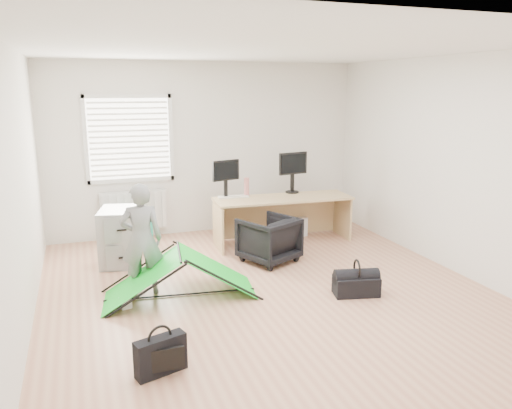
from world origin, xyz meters
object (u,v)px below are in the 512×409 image
object	(u,v)px
thermos	(247,187)
filing_cabinet	(120,236)
monitor_right	(292,178)
kite	(180,274)
storage_crate	(287,226)
laptop_bag	(161,355)
person	(142,239)
desk	(283,220)
duffel_bag	(356,286)
monitor_left	(226,184)
office_chair	(269,239)

from	to	relation	value
thermos	filing_cabinet	bearing A→B (deg)	-167.42
monitor_right	kite	xyz separation A→B (m)	(-2.13, -1.76, -0.67)
storage_crate	laptop_bag	xyz separation A→B (m)	(-2.55, -3.31, 0.01)
filing_cabinet	thermos	world-z (taller)	thermos
storage_crate	laptop_bag	bearing A→B (deg)	-127.55
storage_crate	person	bearing A→B (deg)	-147.33
desk	kite	bearing A→B (deg)	-138.26
thermos	storage_crate	size ratio (longest dim) A/B	0.52
thermos	kite	xyz separation A→B (m)	(-1.39, -1.77, -0.58)
filing_cabinet	monitor_right	xyz separation A→B (m)	(2.66, 0.41, 0.56)
desk	monitor_right	size ratio (longest dim) A/B	4.22
duffel_bag	monitor_left	bearing A→B (deg)	122.35
filing_cabinet	duffel_bag	size ratio (longest dim) A/B	1.49
monitor_right	kite	world-z (taller)	monitor_right
desk	storage_crate	xyz separation A→B (m)	(0.22, 0.33, -0.20)
kite	office_chair	bearing A→B (deg)	36.87
monitor_right	kite	size ratio (longest dim) A/B	0.29
thermos	person	bearing A→B (deg)	-138.94
office_chair	kite	distance (m)	1.55
monitor_left	kite	distance (m)	2.15
storage_crate	monitor_right	bearing A→B (deg)	-50.31
filing_cabinet	office_chair	bearing A→B (deg)	-4.10
monitor_left	storage_crate	distance (m)	1.28
laptop_bag	monitor_right	bearing A→B (deg)	34.23
desk	duffel_bag	distance (m)	2.13
laptop_bag	kite	bearing A→B (deg)	55.66
thermos	office_chair	world-z (taller)	thermos
monitor_left	office_chair	world-z (taller)	monitor_left
monitor_left	thermos	size ratio (longest dim) A/B	1.56
monitor_right	office_chair	size ratio (longest dim) A/B	0.71
monitor_left	duffel_bag	size ratio (longest dim) A/B	0.86
kite	person	bearing A→B (deg)	156.24
duffel_bag	office_chair	bearing A→B (deg)	124.19
desk	person	size ratio (longest dim) A/B	1.60
thermos	storage_crate	world-z (taller)	thermos
desk	monitor_right	bearing A→B (deg)	48.99
desk	storage_crate	bearing A→B (deg)	59.63
desk	filing_cabinet	size ratio (longest dim) A/B	2.74
office_chair	kite	xyz separation A→B (m)	(-1.35, -0.75, -0.05)
monitor_left	desk	bearing A→B (deg)	-33.01
monitor_right	thermos	size ratio (longest dim) A/B	1.74
desk	filing_cabinet	world-z (taller)	filing_cabinet
desk	duffel_bag	world-z (taller)	desk
desk	duffel_bag	size ratio (longest dim) A/B	4.09
thermos	storage_crate	xyz separation A→B (m)	(0.70, 0.04, -0.69)
kite	desk	bearing A→B (deg)	46.40
office_chair	duffel_bag	size ratio (longest dim) A/B	1.36
filing_cabinet	person	world-z (taller)	person
person	storage_crate	world-z (taller)	person
thermos	desk	bearing A→B (deg)	-30.98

